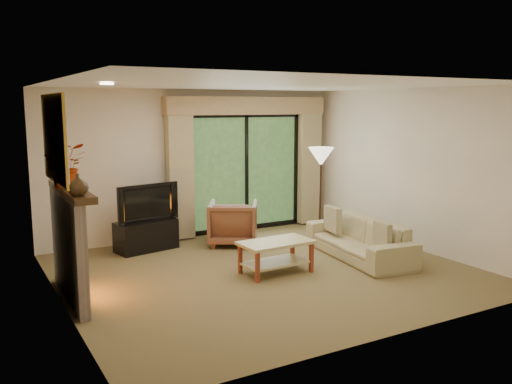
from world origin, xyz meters
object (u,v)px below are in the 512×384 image
sofa (359,239)px  coffee_table (276,257)px  media_console (146,235)px  armchair (233,223)px

sofa → coffee_table: 1.52m
sofa → coffee_table: bearing=-81.4°
media_console → sofa: (2.72, -2.03, 0.05)m
armchair → sofa: armchair is taller
sofa → coffee_table: sofa is taller
sofa → coffee_table: size_ratio=1.98×
armchair → sofa: 2.14m
media_console → coffee_table: size_ratio=0.96×
media_console → sofa: bearing=-48.2°
sofa → media_console: bearing=-119.4°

